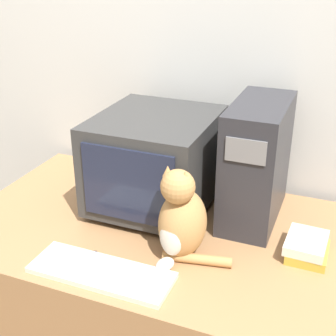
# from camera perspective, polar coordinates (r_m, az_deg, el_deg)

# --- Properties ---
(wall_back) EXTENTS (7.00, 0.05, 2.50)m
(wall_back) POSITION_cam_1_polar(r_m,az_deg,el_deg) (2.02, 3.98, 13.39)
(wall_back) COLOR silver
(wall_back) RESTS_ON ground_plane
(desk) EXTENTS (1.44, 0.89, 0.72)m
(desk) POSITION_cam_1_polar(r_m,az_deg,el_deg) (1.99, -1.64, -15.80)
(desk) COLOR #9E7047
(desk) RESTS_ON ground_plane
(crt_monitor) EXTENTS (0.43, 0.49, 0.38)m
(crt_monitor) POSITION_cam_1_polar(r_m,az_deg,el_deg) (1.82, -1.57, 0.87)
(crt_monitor) COLOR #333333
(crt_monitor) RESTS_ON desk
(computer_tower) EXTENTS (0.19, 0.41, 0.46)m
(computer_tower) POSITION_cam_1_polar(r_m,az_deg,el_deg) (1.76, 10.72, 0.74)
(computer_tower) COLOR #28282D
(computer_tower) RESTS_ON desk
(keyboard) EXTENTS (0.47, 0.16, 0.02)m
(keyboard) POSITION_cam_1_polar(r_m,az_deg,el_deg) (1.54, -8.15, -12.46)
(keyboard) COLOR silver
(keyboard) RESTS_ON desk
(cat) EXTENTS (0.27, 0.25, 0.33)m
(cat) POSITION_cam_1_polar(r_m,az_deg,el_deg) (1.54, 1.64, -6.39)
(cat) COLOR #B7844C
(cat) RESTS_ON desk
(book_stack) EXTENTS (0.14, 0.17, 0.07)m
(book_stack) POSITION_cam_1_polar(r_m,az_deg,el_deg) (1.66, 16.57, -9.24)
(book_stack) COLOR gold
(book_stack) RESTS_ON desk
(pen) EXTENTS (0.13, 0.06, 0.01)m
(pen) POSITION_cam_1_polar(r_m,az_deg,el_deg) (1.65, -10.98, -10.04)
(pen) COLOR black
(pen) RESTS_ON desk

